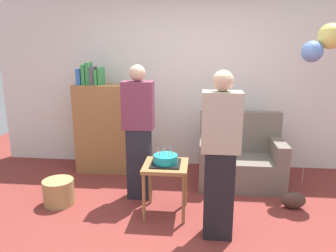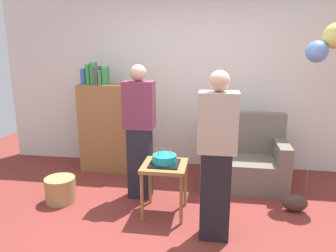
{
  "view_description": "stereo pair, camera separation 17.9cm",
  "coord_description": "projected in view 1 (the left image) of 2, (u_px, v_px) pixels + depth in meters",
  "views": [
    {
      "loc": [
        0.18,
        -2.9,
        1.83
      ],
      "look_at": [
        -0.19,
        0.65,
        0.95
      ],
      "focal_mm": 34.59,
      "sensor_mm": 36.0,
      "label": 1
    },
    {
      "loc": [
        0.35,
        -2.88,
        1.83
      ],
      "look_at": [
        -0.19,
        0.65,
        0.95
      ],
      "focal_mm": 34.59,
      "sensor_mm": 36.0,
      "label": 2
    }
  ],
  "objects": [
    {
      "name": "handbag",
      "position": [
        293.0,
        200.0,
        3.74
      ],
      "size": [
        0.28,
        0.14,
        0.2
      ],
      "primitive_type": "ellipsoid",
      "color": "#473328",
      "rests_on": "ground_plane"
    },
    {
      "name": "couch",
      "position": [
        240.0,
        159.0,
        4.38
      ],
      "size": [
        1.1,
        0.7,
        0.96
      ],
      "color": "#6B6056",
      "rests_on": "ground_plane"
    },
    {
      "name": "person_blowing_candles",
      "position": [
        139.0,
        132.0,
        3.86
      ],
      "size": [
        0.36,
        0.22,
        1.63
      ],
      "rotation": [
        0.0,
        0.0,
        0.26
      ],
      "color": "#23232D",
      "rests_on": "ground_plane"
    },
    {
      "name": "balloon_bunch",
      "position": [
        324.0,
        42.0,
        3.84
      ],
      "size": [
        0.49,
        0.32,
        2.1
      ],
      "color": "silver",
      "rests_on": "ground_plane"
    },
    {
      "name": "side_table",
      "position": [
        166.0,
        172.0,
        3.54
      ],
      "size": [
        0.48,
        0.48,
        0.58
      ],
      "color": "olive",
      "rests_on": "ground_plane"
    },
    {
      "name": "wall_back",
      "position": [
        190.0,
        79.0,
        4.91
      ],
      "size": [
        6.0,
        0.1,
        2.7
      ],
      "primitive_type": "cube",
      "color": "silver",
      "rests_on": "ground_plane"
    },
    {
      "name": "wicker_basket",
      "position": [
        59.0,
        192.0,
        3.84
      ],
      "size": [
        0.36,
        0.36,
        0.3
      ],
      "primitive_type": "cylinder",
      "color": "#A88451",
      "rests_on": "ground_plane"
    },
    {
      "name": "person_holding_cake",
      "position": [
        220.0,
        156.0,
        3.03
      ],
      "size": [
        0.36,
        0.22,
        1.63
      ],
      "rotation": [
        0.0,
        0.0,
        3.2
      ],
      "color": "black",
      "rests_on": "ground_plane"
    },
    {
      "name": "ground_plane",
      "position": [
        180.0,
        233.0,
        3.26
      ],
      "size": [
        8.0,
        8.0,
        0.0
      ],
      "primitive_type": "plane",
      "color": "maroon"
    },
    {
      "name": "birthday_cake",
      "position": [
        166.0,
        160.0,
        3.51
      ],
      "size": [
        0.32,
        0.32,
        0.17
      ],
      "color": "black",
      "rests_on": "side_table"
    },
    {
      "name": "bookshelf",
      "position": [
        104.0,
        126.0,
        4.76
      ],
      "size": [
        0.8,
        0.36,
        1.61
      ],
      "color": "olive",
      "rests_on": "ground_plane"
    }
  ]
}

